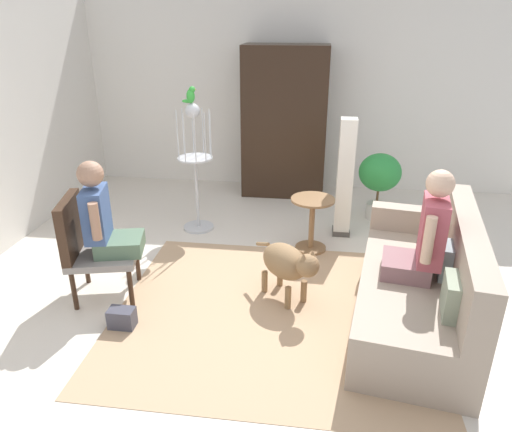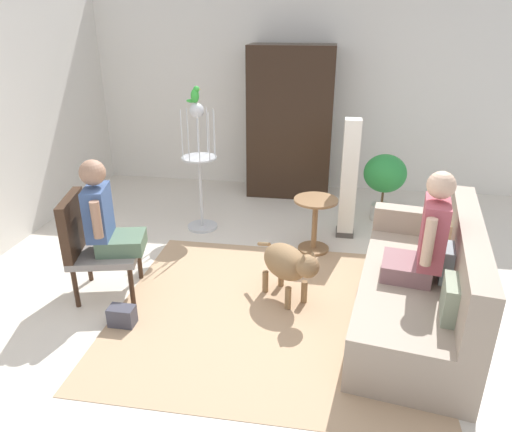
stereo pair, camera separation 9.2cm
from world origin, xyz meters
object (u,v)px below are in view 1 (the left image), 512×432
person_on_couch (425,235)px  bird_cage_stand (196,167)px  parrot (191,95)px  handbag (122,318)px  couch (422,287)px  round_end_table (312,220)px  armoire_cabinet (285,123)px  potted_plant (380,176)px  dog (288,263)px  armchair (88,242)px  column_lamp (345,179)px  person_on_armchair (103,217)px

person_on_couch → bird_cage_stand: bird_cage_stand is taller
person_on_couch → parrot: 2.87m
person_on_couch → handbag: 2.53m
couch → person_on_couch: (-0.05, -0.03, 0.48)m
round_end_table → armoire_cabinet: armoire_cabinet is taller
couch → potted_plant: couch is taller
dog → parrot: bearing=130.3°
parrot → armchair: bearing=-110.3°
couch → dog: 1.14m
potted_plant → column_lamp: (-0.45, -0.53, 0.12)m
couch → parrot: parrot is taller
dog → person_on_couch: bearing=-10.4°
potted_plant → armoire_cabinet: size_ratio=0.41×
column_lamp → handbag: 2.84m
person_on_couch → column_lamp: 1.76m
person_on_couch → dog: person_on_couch is taller
potted_plant → person_on_armchair: bearing=-140.6°
person_on_armchair → bird_cage_stand: bearing=74.2°
potted_plant → couch: bearing=-86.2°
potted_plant → handbag: 3.50m
round_end_table → potted_plant: 1.27m
person_on_armchair → armoire_cabinet: size_ratio=0.41×
potted_plant → bird_cage_stand: bearing=-164.5°
parrot → bird_cage_stand: bearing=-0.0°
person_on_couch → potted_plant: bearing=92.5°
armchair → handbag: bearing=-44.7°
person_on_couch → dog: (-1.08, 0.20, -0.43)m
person_on_armchair → dog: 1.66m
armchair → armoire_cabinet: 3.35m
dog → column_lamp: bearing=70.1°
couch → person_on_armchair: size_ratio=2.46×
bird_cage_stand → armoire_cabinet: size_ratio=0.74×
person_on_couch → handbag: size_ratio=4.17×
armchair → potted_plant: bearing=38.2°
person_on_couch → person_on_armchair: (-2.68, 0.07, -0.03)m
armchair → couch: bearing=-0.2°
person_on_armchair → bird_cage_stand: (0.43, 1.52, -0.00)m
armchair → bird_cage_stand: (0.59, 1.56, 0.23)m
dog → bird_cage_stand: size_ratio=0.42×
couch → armoire_cabinet: (-1.38, 2.96, 0.69)m
dog → handbag: (-1.31, -0.60, -0.28)m
armchair → bird_cage_stand: size_ratio=0.64×
bird_cage_stand → handbag: bird_cage_stand is taller
round_end_table → person_on_couch: bearing=-53.8°
bird_cage_stand → column_lamp: size_ratio=1.10×
bird_cage_stand → armoire_cabinet: 1.69m
armchair → person_on_armchair: (0.16, 0.04, 0.24)m
couch → dog: size_ratio=3.29×
round_end_table → person_on_armchair: bearing=-147.4°
person_on_armchair → armchair: bearing=-166.7°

